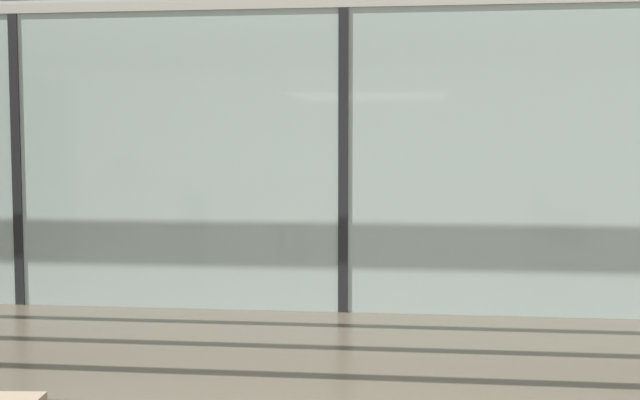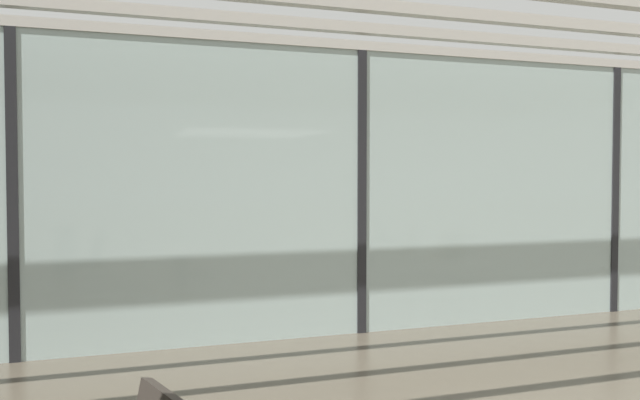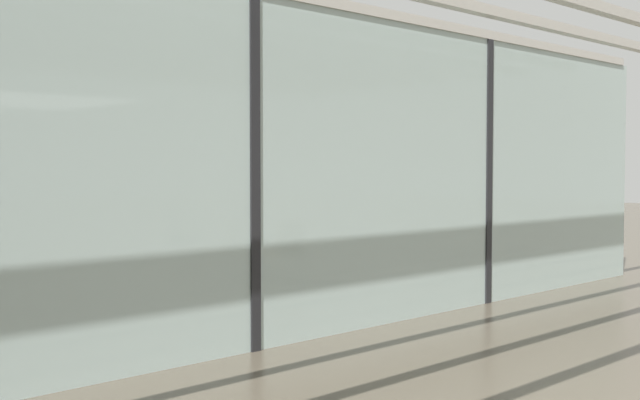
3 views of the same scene
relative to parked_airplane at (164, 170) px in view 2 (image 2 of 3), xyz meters
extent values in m
cube|color=#A3B7B2|center=(1.49, -5.25, -0.29)|extent=(14.00, 0.08, 3.10)
cube|color=black|center=(-2.01, -5.25, -0.29)|extent=(0.10, 0.12, 3.10)
cube|color=black|center=(1.49, -5.25, -0.29)|extent=(0.10, 0.12, 3.10)
cube|color=black|center=(4.99, -5.25, -0.29)|extent=(0.10, 0.12, 3.10)
cube|color=#B7B2A8|center=(1.49, -6.90, 1.31)|extent=(13.72, 0.12, 0.10)
cube|color=#B7B2A8|center=(1.49, -6.08, 1.31)|extent=(13.72, 0.12, 0.10)
cube|color=#B7B2A8|center=(1.49, -5.25, 1.31)|extent=(13.72, 0.12, 0.10)
ellipsoid|color=silver|center=(0.27, 0.00, 0.00)|extent=(13.20, 3.68, 3.68)
sphere|color=black|center=(-1.56, -1.69, 0.28)|extent=(0.28, 0.28, 0.28)
sphere|color=black|center=(-0.66, -1.69, 0.28)|extent=(0.28, 0.28, 0.28)
camera|label=1|loc=(2.16, -13.34, -0.09)|focal=44.55mm
camera|label=2|loc=(-1.45, -12.13, -0.10)|focal=38.09mm
camera|label=3|loc=(-2.67, -10.55, -0.23)|focal=43.33mm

